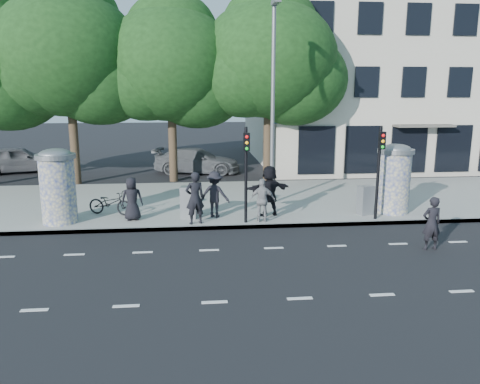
{
  "coord_description": "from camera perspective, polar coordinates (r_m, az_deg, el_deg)",
  "views": [
    {
      "loc": [
        -2.4,
        -12.18,
        4.78
      ],
      "look_at": [
        -0.84,
        3.5,
        1.34
      ],
      "focal_mm": 35.0,
      "sensor_mm": 36.0,
      "label": 1
    }
  ],
  "objects": [
    {
      "name": "lane_dash_far",
      "position": [
        14.59,
        4.14,
        -6.83
      ],
      "size": [
        32.0,
        0.12,
        0.01
      ],
      "primitive_type": "cube",
      "color": "silver",
      "rests_on": "ground"
    },
    {
      "name": "ad_column_left",
      "position": [
        17.65,
        -21.34,
        0.88
      ],
      "size": [
        1.36,
        1.36,
        2.65
      ],
      "color": "beige",
      "rests_on": "sidewalk"
    },
    {
      "name": "ped_e",
      "position": [
        16.67,
        2.76,
        -1.03
      ],
      "size": [
        0.96,
        0.6,
        1.57
      ],
      "primitive_type": "imported",
      "rotation": [
        0.0,
        0.0,
        3.06
      ],
      "color": "gray",
      "rests_on": "sidewalk"
    },
    {
      "name": "curb",
      "position": [
        16.59,
        2.89,
        -4.17
      ],
      "size": [
        40.0,
        0.1,
        0.16
      ],
      "primitive_type": "cube",
      "color": "slate",
      "rests_on": "ground"
    },
    {
      "name": "ped_f",
      "position": [
        17.51,
        3.57,
        0.16
      ],
      "size": [
        1.87,
        1.08,
        1.9
      ],
      "primitive_type": "imported",
      "rotation": [
        0.0,
        0.0,
        3.41
      ],
      "color": "black",
      "rests_on": "sidewalk"
    },
    {
      "name": "lane_dash_near",
      "position": [
        11.32,
        7.3,
        -12.75
      ],
      "size": [
        32.0,
        0.12,
        0.01
      ],
      "primitive_type": "cube",
      "color": "silver",
      "rests_on": "ground"
    },
    {
      "name": "tree_mid_left",
      "position": [
        25.48,
        -20.28,
        15.45
      ],
      "size": [
        7.2,
        7.2,
        9.57
      ],
      "color": "#38281C",
      "rests_on": "ground"
    },
    {
      "name": "bicycle",
      "position": [
        18.35,
        -15.55,
        -1.28
      ],
      "size": [
        1.14,
        1.85,
        0.92
      ],
      "primitive_type": "imported",
      "rotation": [
        0.0,
        0.0,
        1.24
      ],
      "color": "black",
      "rests_on": "sidewalk"
    },
    {
      "name": "car_left",
      "position": [
        30.52,
        -25.43,
        3.6
      ],
      "size": [
        3.03,
        4.94,
        1.57
      ],
      "primitive_type": "imported",
      "rotation": [
        0.0,
        0.0,
        1.84
      ],
      "color": "#56585E",
      "rests_on": "ground"
    },
    {
      "name": "sidewalk",
      "position": [
        20.38,
        1.24,
        -1.04
      ],
      "size": [
        40.0,
        8.0,
        0.15
      ],
      "primitive_type": "cube",
      "color": "gray",
      "rests_on": "ground"
    },
    {
      "name": "ped_a",
      "position": [
        17.32,
        -13.03,
        -0.82
      ],
      "size": [
        0.83,
        0.6,
        1.58
      ],
      "primitive_type": "imported",
      "rotation": [
        0.0,
        0.0,
        3.27
      ],
      "color": "black",
      "rests_on": "sidewalk"
    },
    {
      "name": "cabinet_left",
      "position": [
        17.27,
        -6.27,
        -1.27
      ],
      "size": [
        0.64,
        0.51,
        1.19
      ],
      "primitive_type": "cube",
      "rotation": [
        0.0,
        0.0,
        -0.19
      ],
      "color": "gray",
      "rests_on": "sidewalk"
    },
    {
      "name": "traffic_pole_near",
      "position": [
        16.27,
        0.75,
        3.3
      ],
      "size": [
        0.22,
        0.31,
        3.4
      ],
      "color": "black",
      "rests_on": "sidewalk"
    },
    {
      "name": "ped_b",
      "position": [
        16.45,
        -5.52,
        -0.73
      ],
      "size": [
        0.78,
        0.62,
        1.86
      ],
      "primitive_type": "imported",
      "rotation": [
        0.0,
        0.0,
        3.42
      ],
      "color": "black",
      "rests_on": "sidewalk"
    },
    {
      "name": "street_lamp",
      "position": [
        19.08,
        4.07,
        12.33
      ],
      "size": [
        0.25,
        0.93,
        8.0
      ],
      "color": "slate",
      "rests_on": "sidewalk"
    },
    {
      "name": "tree_near_left",
      "position": [
        24.94,
        -8.5,
        15.14
      ],
      "size": [
        6.8,
        6.8,
        8.97
      ],
      "color": "#38281C",
      "rests_on": "ground"
    },
    {
      "name": "building",
      "position": [
        35.27,
        18.98,
        13.64
      ],
      "size": [
        20.3,
        15.85,
        12.0
      ],
      "color": "beige",
      "rests_on": "ground"
    },
    {
      "name": "ground",
      "position": [
        13.3,
        5.17,
        -8.8
      ],
      "size": [
        120.0,
        120.0,
        0.0
      ],
      "primitive_type": "plane",
      "color": "black",
      "rests_on": "ground"
    },
    {
      "name": "cabinet_right",
      "position": [
        18.33,
        15.02,
        -0.97
      ],
      "size": [
        0.62,
        0.53,
        1.1
      ],
      "primitive_type": "cube",
      "rotation": [
        0.0,
        0.0,
        0.32
      ],
      "color": "gray",
      "rests_on": "sidewalk"
    },
    {
      "name": "car_right",
      "position": [
        27.6,
        -5.27,
        3.82
      ],
      "size": [
        2.94,
        5.3,
        1.45
      ],
      "primitive_type": "imported",
      "rotation": [
        0.0,
        0.0,
        1.38
      ],
      "color": "#585C60",
      "rests_on": "ground"
    },
    {
      "name": "tree_center",
      "position": [
        24.84,
        3.5,
        15.83
      ],
      "size": [
        7.0,
        7.0,
        9.3
      ],
      "color": "#38281C",
      "rests_on": "ground"
    },
    {
      "name": "man_road",
      "position": [
        15.35,
        22.32,
        -3.56
      ],
      "size": [
        0.63,
        0.43,
        1.65
      ],
      "primitive_type": "imported",
      "rotation": [
        0.0,
        0.0,
        3.2
      ],
      "color": "black",
      "rests_on": "ground"
    },
    {
      "name": "ped_d",
      "position": [
        17.32,
        -3.08,
        -0.28
      ],
      "size": [
        1.26,
        0.99,
        1.72
      ],
      "primitive_type": "imported",
      "rotation": [
        0.0,
        0.0,
        2.78
      ],
      "color": "black",
      "rests_on": "sidewalk"
    },
    {
      "name": "ad_column_right",
      "position": [
        18.79,
        18.28,
        1.75
      ],
      "size": [
        1.36,
        1.36,
        2.65
      ],
      "color": "beige",
      "rests_on": "sidewalk"
    },
    {
      "name": "traffic_pole_far",
      "position": [
        17.47,
        16.62,
        3.41
      ],
      "size": [
        0.22,
        0.31,
        3.4
      ],
      "color": "black",
      "rests_on": "sidewalk"
    }
  ]
}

